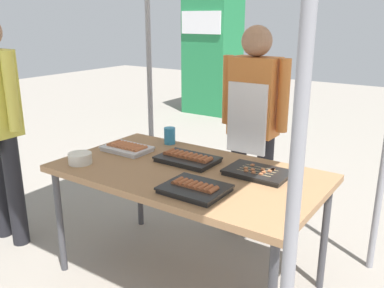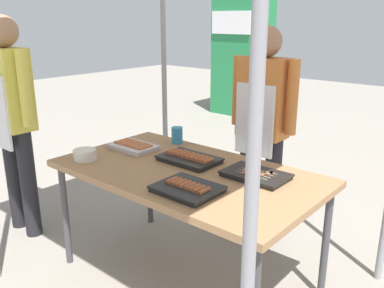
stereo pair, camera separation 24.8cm
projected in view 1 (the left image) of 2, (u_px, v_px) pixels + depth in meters
The scene contains 10 objects.
ground_plane at pixel (188, 278), 2.70m from camera, with size 18.00×18.00×0.00m, color gray.
stall_table at pixel (187, 178), 2.50m from camera, with size 1.60×0.90×0.75m.
tray_grilled_sausages at pixel (188, 159), 2.62m from camera, with size 0.37×0.25×0.05m.
tray_meat_skewers at pixel (258, 173), 2.39m from camera, with size 0.36×0.24×0.04m.
tray_pork_links at pixel (127, 148), 2.83m from camera, with size 0.33×0.21×0.05m.
tray_spring_rolls at pixel (195, 188), 2.17m from camera, with size 0.33×0.27×0.05m.
condiment_bowl at pixel (80, 158), 2.59m from camera, with size 0.15×0.15×0.07m, color silver.
drink_cup_near_edge at pixel (170, 136), 2.98m from camera, with size 0.08×0.08×0.12m, color #338CBF.
vendor_woman at pixel (253, 117), 3.02m from camera, with size 0.52×0.23×1.58m.
neighbor_stall_left at pixel (212, 57), 7.19m from camera, with size 0.83×0.75×1.93m.
Camera 1 is at (1.34, -1.91, 1.63)m, focal length 38.80 mm.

